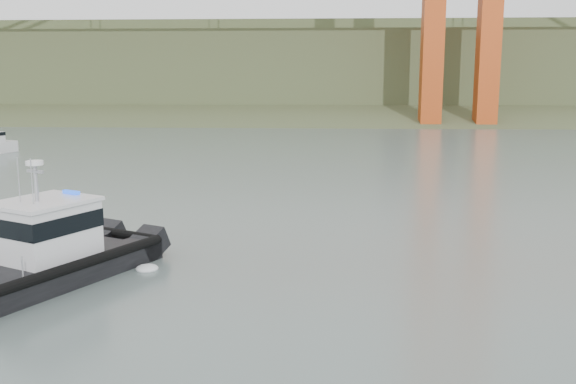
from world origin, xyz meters
name	(u,v)px	position (x,y,z in m)	size (l,w,h in m)	color
ground	(249,296)	(0.00, 0.00, 0.00)	(400.00, 400.00, 0.00)	#4F5E5B
headlands	(314,77)	(0.00, 125.50, 7.05)	(500.00, 105.36, 27.12)	#414F2D
patrol_boat	(40,252)	(-7.73, 1.08, 1.16)	(7.36, 10.10, 4.64)	black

